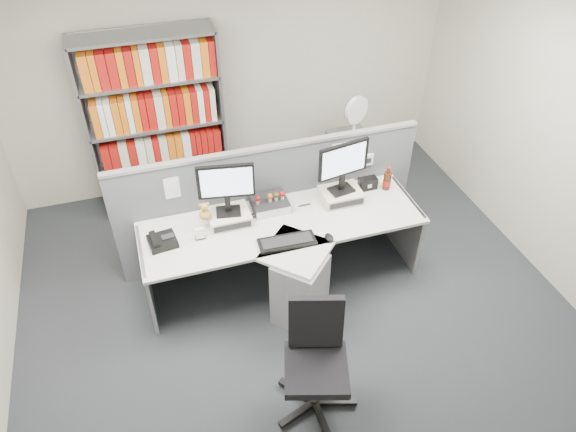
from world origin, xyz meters
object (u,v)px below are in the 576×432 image
object	(u,v)px
monitor_right	(343,164)
desk	(290,259)
desk_fan	(355,113)
monitor_left	(226,185)
speaker	(368,183)
desktop_pc	(270,204)
keyboard	(287,242)
shelving_unit	(157,127)
mouse	(329,237)
cola_bottle	(387,181)
desk_calendar	(200,234)
desk_phone	(162,241)
office_chair	(316,357)
filing_cabinet	(351,165)

from	to	relation	value
monitor_right	desk	bearing A→B (deg)	-148.98
desk	desk_fan	xyz separation A→B (m)	(1.20, 1.40, 0.58)
monitor_left	speaker	size ratio (longest dim) A/B	2.85
desktop_pc	keyboard	distance (m)	0.53
shelving_unit	desk_fan	size ratio (longest dim) A/B	3.74
desk	mouse	distance (m)	0.45
cola_bottle	monitor_right	bearing A→B (deg)	-177.59
desk	desk_calendar	distance (m)	0.85
desktop_pc	cola_bottle	world-z (taller)	cola_bottle
desk	keyboard	bearing A→B (deg)	-125.95
monitor_left	mouse	world-z (taller)	monitor_left
cola_bottle	desk_fan	xyz separation A→B (m)	(0.07, 1.00, 0.22)
keyboard	desk_phone	distance (m)	1.09
desk	office_chair	distance (m)	1.15
monitor_left	desktop_pc	xyz separation A→B (m)	(0.41, 0.08, -0.36)
shelving_unit	desk_fan	bearing A→B (deg)	-12.07
desk	desk_phone	world-z (taller)	desk_phone
desk_calendar	keyboard	bearing A→B (deg)	-22.55
desk	monitor_right	bearing A→B (deg)	31.02
keyboard	mouse	size ratio (longest dim) A/B	4.54
desktop_pc	desk_fan	world-z (taller)	desk_fan
mouse	desk_calendar	bearing A→B (deg)	161.56
keyboard	cola_bottle	world-z (taller)	cola_bottle
keyboard	desk_fan	bearing A→B (deg)	49.59
monitor_left	filing_cabinet	size ratio (longest dim) A/B	0.73
desk_calendar	speaker	distance (m)	1.73
speaker	desk	bearing A→B (deg)	-153.90
mouse	monitor_left	bearing A→B (deg)	146.68
mouse	cola_bottle	size ratio (longest dim) A/B	0.44
monitor_left	keyboard	xyz separation A→B (m)	(0.41, -0.45, -0.39)
keyboard	mouse	world-z (taller)	mouse
speaker	monitor_right	bearing A→B (deg)	-165.16
keyboard	mouse	xyz separation A→B (m)	(0.37, -0.06, 0.01)
office_chair	monitor_right	bearing A→B (deg)	62.28
desk	office_chair	bearing A→B (deg)	-98.01
keyboard	shelving_unit	size ratio (longest dim) A/B	0.26
mouse	speaker	size ratio (longest dim) A/B	0.63
desk_calendar	monitor_left	bearing A→B (deg)	27.25
desk_fan	office_chair	size ratio (longest dim) A/B	0.54
cola_bottle	shelving_unit	world-z (taller)	shelving_unit
desk_calendar	desk_fan	distance (m)	2.30
filing_cabinet	desk_phone	bearing A→B (deg)	-153.30
filing_cabinet	office_chair	distance (m)	2.88
desk_phone	shelving_unit	world-z (taller)	shelving_unit
desktop_pc	office_chair	bearing A→B (deg)	-93.87
desk_calendar	desk_fan	world-z (taller)	desk_fan
desk_phone	office_chair	size ratio (longest dim) A/B	0.26
desk_fan	keyboard	bearing A→B (deg)	-130.41
desktop_pc	desk_phone	xyz separation A→B (m)	(-1.04, -0.21, -0.01)
monitor_left	monitor_right	bearing A→B (deg)	0.00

